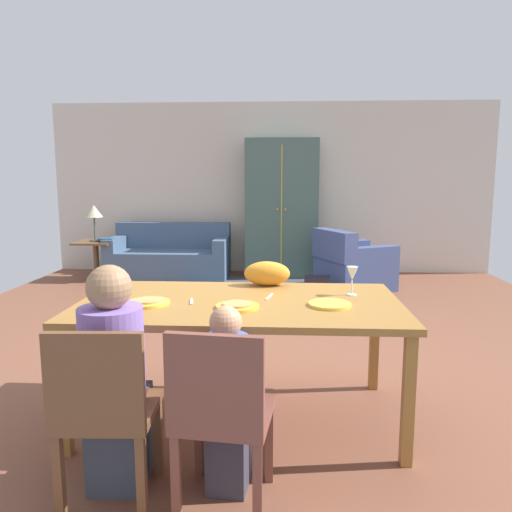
{
  "coord_description": "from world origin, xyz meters",
  "views": [
    {
      "loc": [
        0.2,
        -4.07,
        1.49
      ],
      "look_at": [
        -0.02,
        0.07,
        0.85
      ],
      "focal_mm": 34.62,
      "sensor_mm": 36.0,
      "label": 1
    }
  ],
  "objects_px": {
    "person_child": "(228,405)",
    "side_table": "(96,255)",
    "dining_table": "(240,310)",
    "plate_near_woman": "(330,304)",
    "plate_near_man": "(149,303)",
    "book_upper": "(107,239)",
    "cat": "(267,273)",
    "armoire": "(282,208)",
    "book_lower": "(106,240)",
    "person_man": "(116,386)",
    "wine_glass": "(352,275)",
    "armchair": "(352,266)",
    "dining_chair_child": "(221,409)",
    "table_lamp": "(94,213)",
    "dining_chair_man": "(104,406)",
    "handbag": "(317,286)",
    "plate_near_child": "(237,307)",
    "couch": "(170,257)"
  },
  "relations": [
    {
      "from": "person_child",
      "to": "side_table",
      "type": "bearing_deg",
      "value": 117.11
    },
    {
      "from": "dining_table",
      "to": "plate_near_woman",
      "type": "relative_size",
      "value": 7.8
    },
    {
      "from": "plate_near_man",
      "to": "side_table",
      "type": "xyz_separation_m",
      "value": [
        -2.01,
        4.36,
        -0.39
      ]
    },
    {
      "from": "dining_table",
      "to": "book_upper",
      "type": "height_order",
      "value": "dining_table"
    },
    {
      "from": "plate_near_woman",
      "to": "cat",
      "type": "xyz_separation_m",
      "value": [
        -0.39,
        0.54,
        0.08
      ]
    },
    {
      "from": "armoire",
      "to": "book_lower",
      "type": "distance_m",
      "value": 2.7
    },
    {
      "from": "person_child",
      "to": "cat",
      "type": "bearing_deg",
      "value": 82.9
    },
    {
      "from": "person_man",
      "to": "armoire",
      "type": "relative_size",
      "value": 0.53
    },
    {
      "from": "dining_table",
      "to": "side_table",
      "type": "xyz_separation_m",
      "value": [
        -2.54,
        4.24,
        -0.32
      ]
    },
    {
      "from": "wine_glass",
      "to": "armchair",
      "type": "relative_size",
      "value": 0.16
    },
    {
      "from": "dining_chair_child",
      "to": "side_table",
      "type": "distance_m",
      "value": 5.73
    },
    {
      "from": "book_upper",
      "to": "person_child",
      "type": "bearing_deg",
      "value": -64.43
    },
    {
      "from": "table_lamp",
      "to": "person_man",
      "type": "bearing_deg",
      "value": -68.03
    },
    {
      "from": "dining_chair_child",
      "to": "armchair",
      "type": "relative_size",
      "value": 0.76
    },
    {
      "from": "cat",
      "to": "armchair",
      "type": "distance_m",
      "value": 3.57
    },
    {
      "from": "dining_chair_child",
      "to": "person_child",
      "type": "xyz_separation_m",
      "value": [
        0.01,
        0.17,
        -0.06
      ]
    },
    {
      "from": "plate_near_man",
      "to": "wine_glass",
      "type": "distance_m",
      "value": 1.28
    },
    {
      "from": "dining_chair_man",
      "to": "handbag",
      "type": "height_order",
      "value": "dining_chair_man"
    },
    {
      "from": "cat",
      "to": "armoire",
      "type": "distance_m",
      "value": 4.28
    },
    {
      "from": "person_child",
      "to": "table_lamp",
      "type": "distance_m",
      "value": 5.61
    },
    {
      "from": "armchair",
      "to": "book_upper",
      "type": "relative_size",
      "value": 5.19
    },
    {
      "from": "person_child",
      "to": "side_table",
      "type": "xyz_separation_m",
      "value": [
        -2.55,
        4.97,
        -0.06
      ]
    },
    {
      "from": "person_child",
      "to": "handbag",
      "type": "distance_m",
      "value": 4.14
    },
    {
      "from": "armoire",
      "to": "table_lamp",
      "type": "relative_size",
      "value": 3.89
    },
    {
      "from": "plate_near_woman",
      "to": "book_upper",
      "type": "distance_m",
      "value": 5.16
    },
    {
      "from": "dining_chair_child",
      "to": "handbag",
      "type": "relative_size",
      "value": 2.72
    },
    {
      "from": "person_man",
      "to": "handbag",
      "type": "xyz_separation_m",
      "value": [
        1.24,
        4.07,
        -0.38
      ]
    },
    {
      "from": "plate_near_man",
      "to": "wine_glass",
      "type": "xyz_separation_m",
      "value": [
        1.24,
        0.3,
        0.12
      ]
    },
    {
      "from": "dining_table",
      "to": "wine_glass",
      "type": "distance_m",
      "value": 0.75
    },
    {
      "from": "armchair",
      "to": "book_lower",
      "type": "height_order",
      "value": "armchair"
    },
    {
      "from": "plate_near_child",
      "to": "couch",
      "type": "bearing_deg",
      "value": 107.54
    },
    {
      "from": "armchair",
      "to": "book_lower",
      "type": "distance_m",
      "value": 3.63
    },
    {
      "from": "person_man",
      "to": "side_table",
      "type": "distance_m",
      "value": 5.36
    },
    {
      "from": "dining_table",
      "to": "side_table",
      "type": "height_order",
      "value": "dining_table"
    },
    {
      "from": "wine_glass",
      "to": "armchair",
      "type": "distance_m",
      "value": 3.71
    },
    {
      "from": "plate_near_man",
      "to": "plate_near_child",
      "type": "height_order",
      "value": "same"
    },
    {
      "from": "wine_glass",
      "to": "book_upper",
      "type": "bearing_deg",
      "value": 127.33
    },
    {
      "from": "plate_near_child",
      "to": "side_table",
      "type": "xyz_separation_m",
      "value": [
        -2.54,
        4.42,
        -0.39
      ]
    },
    {
      "from": "dining_table",
      "to": "wine_glass",
      "type": "bearing_deg",
      "value": 14.37
    },
    {
      "from": "dining_table",
      "to": "plate_near_man",
      "type": "height_order",
      "value": "plate_near_man"
    },
    {
      "from": "plate_near_woman",
      "to": "handbag",
      "type": "bearing_deg",
      "value": 87.17
    },
    {
      "from": "armoire",
      "to": "book_upper",
      "type": "height_order",
      "value": "armoire"
    },
    {
      "from": "dining_chair_man",
      "to": "book_lower",
      "type": "height_order",
      "value": "dining_chair_man"
    },
    {
      "from": "dining_table",
      "to": "person_man",
      "type": "height_order",
      "value": "person_man"
    },
    {
      "from": "plate_near_woman",
      "to": "couch",
      "type": "distance_m",
      "value": 5.04
    },
    {
      "from": "plate_near_child",
      "to": "book_lower",
      "type": "relative_size",
      "value": 1.14
    },
    {
      "from": "dining_chair_child",
      "to": "person_man",
      "type": "bearing_deg",
      "value": 161.73
    },
    {
      "from": "dining_chair_man",
      "to": "couch",
      "type": "bearing_deg",
      "value": 99.94
    },
    {
      "from": "dining_table",
      "to": "plate_near_woman",
      "type": "xyz_separation_m",
      "value": [
        0.54,
        -0.1,
        0.07
      ]
    },
    {
      "from": "plate_near_child",
      "to": "handbag",
      "type": "distance_m",
      "value": 3.64
    }
  ]
}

